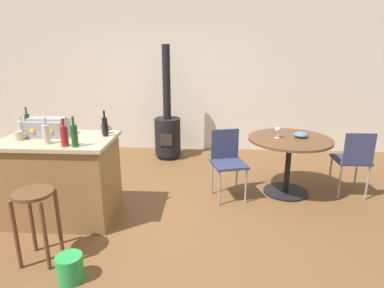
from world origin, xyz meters
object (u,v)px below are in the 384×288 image
(toolbox, at_px, (48,127))
(bottle_0, at_px, (105,126))
(folding_chair_near, at_px, (227,159))
(wine_glass, at_px, (278,130))
(bottle_2, at_px, (46,134))
(bottle_3, at_px, (28,122))
(cup_1, at_px, (105,129))
(folding_chair_far, at_px, (353,158))
(cup_0, at_px, (19,136))
(wood_stove, at_px, (168,131))
(bottle_1, at_px, (64,136))
(dining_table, at_px, (289,151))
(kitchen_island, at_px, (62,179))
(bottle_5, at_px, (74,135))
(wooden_stool, at_px, (35,210))
(plastic_bucket, at_px, (70,268))
(bottle_4, at_px, (22,128))
(serving_bowl, at_px, (301,135))

(toolbox, height_order, bottle_0, bottle_0)
(folding_chair_near, relative_size, wine_glass, 6.01)
(folding_chair_near, xyz_separation_m, bottle_2, (-1.85, -0.87, 0.53))
(bottle_3, xyz_separation_m, cup_1, (0.90, -0.03, -0.06))
(folding_chair_far, relative_size, cup_1, 7.51)
(cup_0, bearing_deg, bottle_2, -17.36)
(wood_stove, bearing_deg, cup_1, -102.89)
(bottle_1, bearing_deg, dining_table, 24.03)
(bottle_2, relative_size, bottle_3, 0.95)
(kitchen_island, distance_m, wine_glass, 2.64)
(wine_glass, bearing_deg, bottle_5, -153.04)
(toolbox, bearing_deg, wooden_stool, -74.15)
(wood_stove, bearing_deg, bottle_1, -105.80)
(wooden_stool, height_order, wine_glass, wine_glass)
(wood_stove, bearing_deg, bottle_5, -103.37)
(cup_1, bearing_deg, toolbox, -167.75)
(bottle_2, distance_m, plastic_bucket, 1.34)
(wood_stove, relative_size, bottle_3, 6.69)
(bottle_1, distance_m, wine_glass, 2.52)
(bottle_3, distance_m, bottle_4, 0.21)
(serving_bowl, bearing_deg, toolbox, -165.29)
(cup_1, bearing_deg, dining_table, 15.03)
(dining_table, distance_m, toolbox, 2.90)
(wood_stove, xyz_separation_m, bottle_1, (-0.68, -2.42, 0.56))
(bottle_0, bearing_deg, cup_0, -166.37)
(wooden_stool, distance_m, wood_stove, 3.03)
(bottle_4, distance_m, cup_0, 0.16)
(dining_table, distance_m, folding_chair_near, 0.81)
(wine_glass, height_order, serving_bowl, wine_glass)
(kitchen_island, distance_m, bottle_4, 0.69)
(wood_stove, bearing_deg, bottle_3, -125.45)
(wooden_stool, distance_m, serving_bowl, 3.15)
(wood_stove, distance_m, bottle_5, 2.56)
(bottle_3, distance_m, cup_1, 0.91)
(folding_chair_far, height_order, bottle_1, bottle_1)
(dining_table, bearing_deg, folding_chair_far, -4.37)
(wood_stove, relative_size, bottle_1, 6.81)
(kitchen_island, relative_size, wooden_stool, 1.74)
(toolbox, distance_m, bottle_5, 0.59)
(serving_bowl, bearing_deg, bottle_3, -169.40)
(kitchen_island, distance_m, serving_bowl, 2.93)
(kitchen_island, bearing_deg, folding_chair_far, 12.50)
(bottle_3, bearing_deg, plastic_bucket, -54.15)
(folding_chair_near, xyz_separation_m, wine_glass, (0.63, 0.15, 0.35))
(dining_table, height_order, toolbox, toolbox)
(bottle_2, bearing_deg, bottle_0, 32.45)
(bottle_1, relative_size, bottle_5, 0.92)
(bottle_2, xyz_separation_m, bottle_4, (-0.40, 0.26, -0.01))
(bottle_2, distance_m, cup_0, 0.37)
(bottle_1, distance_m, cup_0, 0.60)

